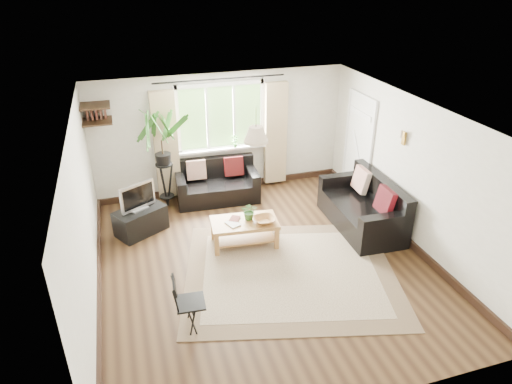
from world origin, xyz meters
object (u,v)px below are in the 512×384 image
object	(u,v)px
tv_stand	(141,221)
folding_chair	(191,303)
coffee_table	(244,233)
palm_stand	(163,160)
sofa_right	(362,205)
sofa_back	(217,182)

from	to	relation	value
tv_stand	folding_chair	size ratio (longest dim) A/B	1.10
coffee_table	palm_stand	world-z (taller)	palm_stand
tv_stand	palm_stand	xyz separation A→B (m)	(0.56, 0.83, 0.73)
sofa_right	palm_stand	world-z (taller)	palm_stand
sofa_right	coffee_table	xyz separation A→B (m)	(-2.13, 0.04, -0.20)
palm_stand	sofa_right	bearing A→B (deg)	-29.00
sofa_back	sofa_right	size ratio (longest dim) A/B	0.88
sofa_back	sofa_right	world-z (taller)	sofa_right
sofa_right	sofa_back	bearing A→B (deg)	-126.81
tv_stand	folding_chair	distance (m)	2.60
coffee_table	tv_stand	bearing A→B (deg)	150.89
sofa_back	palm_stand	world-z (taller)	palm_stand
sofa_back	coffee_table	distance (m)	1.71
palm_stand	folding_chair	size ratio (longest dim) A/B	2.51
coffee_table	folding_chair	bearing A→B (deg)	-125.34
sofa_right	tv_stand	xyz separation A→B (m)	(-3.75, 0.94, -0.20)
sofa_back	tv_stand	size ratio (longest dim) A/B	1.88
coffee_table	palm_stand	xyz separation A→B (m)	(-1.06, 1.73, 0.73)
sofa_right	tv_stand	distance (m)	3.87
sofa_back	folding_chair	distance (m)	3.54
sofa_right	tv_stand	world-z (taller)	sofa_right
palm_stand	folding_chair	distance (m)	3.44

